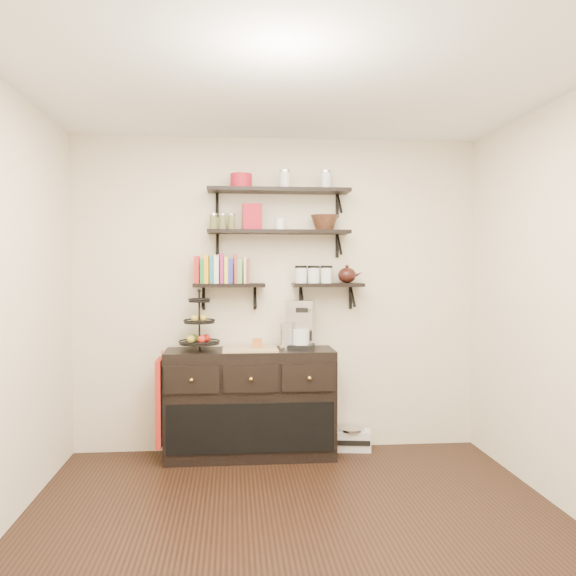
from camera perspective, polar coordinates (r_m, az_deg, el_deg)
The scene contains 21 objects.
floor at distance 3.90m, azimuth 1.08°, elevation -22.08°, with size 3.50×3.50×0.00m, color black.
ceiling at distance 3.73m, azimuth 1.11°, elevation 19.33°, with size 3.50×3.50×0.02m, color white.
back_wall at distance 5.31m, azimuth -0.97°, elevation -0.59°, with size 3.50×0.02×2.70m, color beige.
shelf_top at distance 5.21m, azimuth -0.87°, elevation 9.07°, with size 1.20×0.27×0.23m.
shelf_mid at distance 5.18m, azimuth -0.86°, elevation 5.23°, with size 1.20×0.27×0.23m.
shelf_low_left at distance 5.17m, azimuth -5.52°, elevation 0.19°, with size 0.60×0.25×0.23m.
shelf_low_right at distance 5.23m, azimuth 3.72°, elevation 0.22°, with size 0.60×0.25×0.23m.
cookbooks at distance 5.17m, azimuth -6.11°, elevation 1.71°, with size 0.43×0.15×0.26m.
glass_canisters at distance 5.21m, azimuth 2.42°, elevation 1.17°, with size 0.32×0.10×0.13m.
sideboard at distance 5.18m, azimuth -3.57°, elevation -10.69°, with size 1.40×0.50×0.92m.
fruit_stand at distance 5.09m, azimuth -8.26°, elevation -3.92°, with size 0.33×0.33×0.48m.
candle at distance 5.09m, azimuth -2.90°, elevation -5.15°, with size 0.08×0.08×0.08m, color #A65C26.
coffee_maker at distance 5.13m, azimuth 1.14°, elevation -3.53°, with size 0.27×0.26×0.41m.
thermal_carafe at distance 5.08m, azimuth -0.18°, elevation -4.55°, with size 0.11×0.11×0.22m, color silver.
apron at distance 5.10m, azimuth -11.89°, elevation -10.38°, with size 0.04×0.30×0.70m, color #A31114.
radio at distance 5.46m, azimuth 5.97°, elevation -13.90°, with size 0.35×0.25×0.20m.
recipe_box at distance 5.17m, azimuth -3.37°, elevation 6.66°, with size 0.16×0.06×0.22m, color #A81324.
walnut_bowl at distance 5.22m, azimuth 3.43°, elevation 6.11°, with size 0.24×0.24×0.13m, color black, non-canonical shape.
ramekins at distance 5.18m, azimuth -0.75°, elevation 5.96°, with size 0.09×0.09×0.10m, color white.
teapot at distance 5.26m, azimuth 5.54°, elevation 1.33°, with size 0.21×0.16×0.16m, color black, non-canonical shape.
red_pot at distance 5.20m, azimuth -4.40°, elevation 9.95°, with size 0.18×0.18×0.12m, color #A81324.
Camera 1 is at (-0.39, -3.54, 1.59)m, focal length 38.00 mm.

